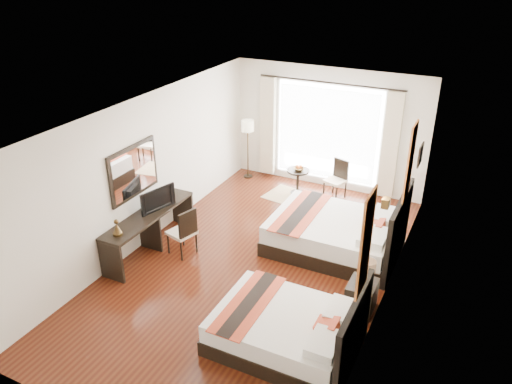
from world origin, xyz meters
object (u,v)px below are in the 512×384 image
at_px(bed_near, 290,329).
at_px(table_lamp, 368,268).
at_px(console_desk, 150,231).
at_px(nightstand, 361,296).
at_px(desk_chair, 183,240).
at_px(window_chair, 335,186).
at_px(bed_far, 338,233).
at_px(television, 156,198).
at_px(side_table, 298,182).
at_px(floor_lamp, 248,130).
at_px(fruit_bowl, 299,169).
at_px(vase, 361,287).

bearing_deg(bed_near, table_lamp, 60.13).
height_order(bed_near, console_desk, bed_near).
relative_size(nightstand, desk_chair, 0.55).
relative_size(table_lamp, window_chair, 0.43).
relative_size(console_desk, window_chair, 2.50).
bearing_deg(desk_chair, table_lamp, -165.68).
bearing_deg(bed_far, window_chair, 109.16).
relative_size(television, side_table, 1.28).
bearing_deg(television, desk_chair, -81.74).
distance_m(table_lamp, floor_lamp, 5.36).
height_order(bed_far, table_lamp, bed_far).
distance_m(table_lamp, desk_chair, 3.45).
bearing_deg(floor_lamp, fruit_bowl, -13.02).
xyz_separation_m(bed_far, side_table, (-1.55, 1.87, -0.05)).
bearing_deg(television, vase, -79.74).
bearing_deg(side_table, vase, -55.77).
xyz_separation_m(bed_far, window_chair, (-0.72, 2.06, -0.07)).
xyz_separation_m(bed_near, desk_chair, (-2.68, 1.35, -0.01)).
xyz_separation_m(nightstand, floor_lamp, (-3.85, 3.71, 0.97)).
xyz_separation_m(bed_near, vase, (0.72, 1.02, 0.28)).
relative_size(console_desk, television, 2.93).
relative_size(table_lamp, floor_lamp, 0.26).
height_order(bed_near, bed_far, bed_far).
distance_m(television, side_table, 3.60).
distance_m(console_desk, desk_chair, 0.64).
xyz_separation_m(console_desk, side_table, (1.58, 3.40, -0.09)).
relative_size(side_table, window_chair, 0.67).
height_order(bed_near, floor_lamp, floor_lamp).
height_order(side_table, window_chair, window_chair).
relative_size(bed_far, floor_lamp, 1.62).
distance_m(nightstand, television, 4.04).
distance_m(bed_near, vase, 1.28).
xyz_separation_m(bed_far, desk_chair, (-2.51, -1.39, -0.06)).
xyz_separation_m(table_lamp, floor_lamp, (-3.89, 3.65, 0.46)).
bearing_deg(bed_far, desk_chair, -151.06).
relative_size(bed_near, side_table, 3.40).
relative_size(vase, window_chair, 0.16).
relative_size(television, desk_chair, 0.81).
relative_size(bed_near, vase, 13.94).
height_order(console_desk, window_chair, window_chair).
distance_m(bed_near, fruit_bowl, 4.91).
bearing_deg(table_lamp, bed_far, 121.78).
height_order(console_desk, television, television).
bearing_deg(bed_near, bed_far, 93.53).
bearing_deg(desk_chair, side_table, -90.86).
xyz_separation_m(floor_lamp, side_table, (1.44, -0.32, -0.93)).
distance_m(bed_near, side_table, 4.92).
xyz_separation_m(bed_near, console_desk, (-3.30, 1.21, 0.09)).
height_order(console_desk, side_table, console_desk).
height_order(vase, window_chair, window_chair).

